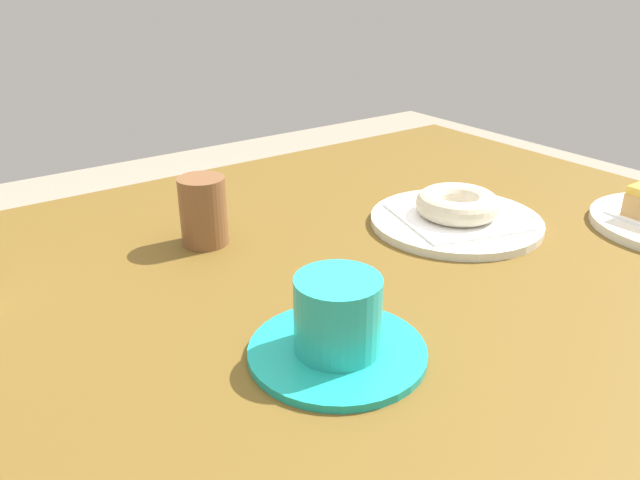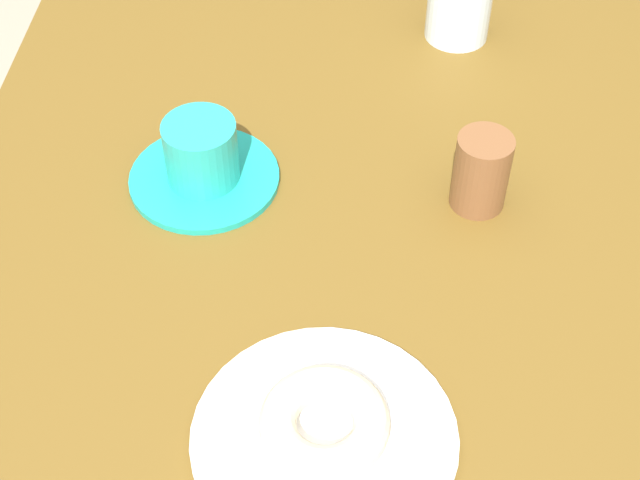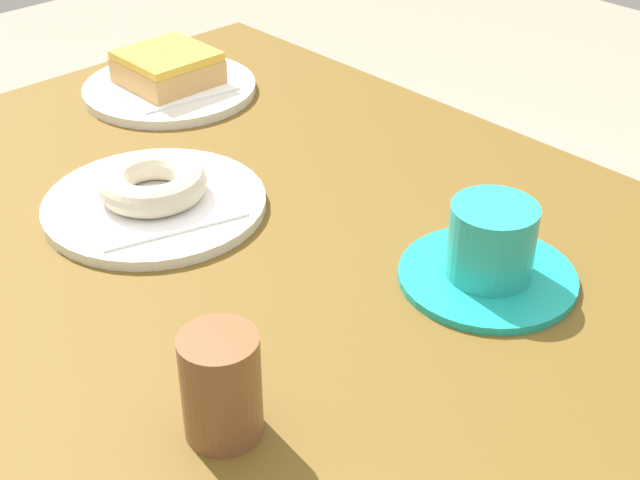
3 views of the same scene
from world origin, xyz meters
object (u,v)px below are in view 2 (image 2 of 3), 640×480
object	(u,v)px
plate_sugar_ring	(324,438)
coffee_cup	(202,159)
donut_sugar_ring	(324,423)
sugar_jar	(481,172)

from	to	relation	value
plate_sugar_ring	coffee_cup	world-z (taller)	coffee_cup
plate_sugar_ring	donut_sugar_ring	distance (m)	0.02
plate_sugar_ring	coffee_cup	bearing A→B (deg)	-154.67
donut_sugar_ring	coffee_cup	bearing A→B (deg)	-154.67
plate_sugar_ring	sugar_jar	world-z (taller)	sugar_jar
donut_sugar_ring	coffee_cup	world-z (taller)	coffee_cup
plate_sugar_ring	donut_sugar_ring	size ratio (longest dim) A/B	2.06
donut_sugar_ring	coffee_cup	distance (m)	0.32
sugar_jar	donut_sugar_ring	bearing A→B (deg)	-25.79
plate_sugar_ring	sugar_jar	distance (m)	0.31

